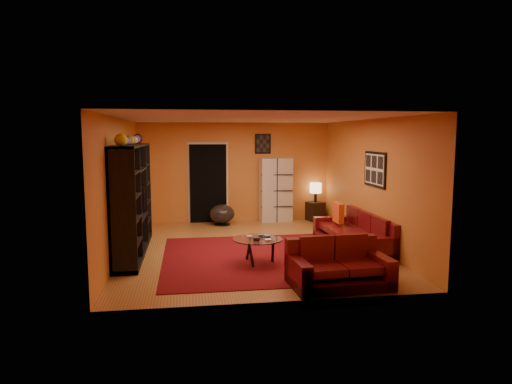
{
  "coord_description": "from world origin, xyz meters",
  "views": [
    {
      "loc": [
        -1.21,
        -8.92,
        2.28
      ],
      "look_at": [
        0.14,
        0.1,
        1.14
      ],
      "focal_mm": 32.0,
      "sensor_mm": 36.0,
      "label": 1
    }
  ],
  "objects": [
    {
      "name": "doorway",
      "position": [
        -0.7,
        2.96,
        1.02
      ],
      "size": [
        0.95,
        0.1,
        2.04
      ],
      "primitive_type": "cube",
      "color": "black",
      "rests_on": "floor"
    },
    {
      "name": "side_table",
      "position": [
        2.14,
        2.75,
        0.25
      ],
      "size": [
        0.49,
        0.49,
        0.5
      ],
      "primitive_type": "cube",
      "rotation": [
        0.0,
        0.0,
        0.28
      ],
      "color": "black",
      "rests_on": "floor"
    },
    {
      "name": "table_lamp",
      "position": [
        2.14,
        2.75,
        0.87
      ],
      "size": [
        0.31,
        0.31,
        0.51
      ],
      "color": "black",
      "rests_on": "side_table"
    },
    {
      "name": "tv",
      "position": [
        -2.23,
        -0.02,
        1.01
      ],
      "size": [
        1.0,
        0.13,
        0.58
      ],
      "primitive_type": "imported",
      "rotation": [
        0.0,
        0.0,
        1.57
      ],
      "color": "black",
      "rests_on": "entertainment_unit"
    },
    {
      "name": "wall_art_back",
      "position": [
        0.75,
        2.98,
        2.05
      ],
      "size": [
        0.42,
        0.03,
        0.52
      ],
      "primitive_type": "cube",
      "color": "black",
      "rests_on": "wall_back"
    },
    {
      "name": "coffee_table",
      "position": [
        -0.01,
        -1.08,
        0.4
      ],
      "size": [
        0.89,
        0.89,
        0.44
      ],
      "rotation": [
        0.0,
        0.0,
        -0.05
      ],
      "color": "silver",
      "rests_on": "floor"
    },
    {
      "name": "wall_art_right",
      "position": [
        2.48,
        -0.3,
        1.6
      ],
      "size": [
        0.03,
        1.0,
        0.7
      ],
      "primitive_type": "cube",
      "color": "black",
      "rests_on": "wall_right"
    },
    {
      "name": "rug",
      "position": [
        0.1,
        -0.7,
        0.01
      ],
      "size": [
        3.6,
        3.6,
        0.01
      ],
      "primitive_type": "cube",
      "color": "#50090F",
      "rests_on": "floor"
    },
    {
      "name": "loveseat",
      "position": [
        1.02,
        -2.42,
        0.29
      ],
      "size": [
        1.53,
        0.98,
        0.85
      ],
      "rotation": [
        0.0,
        0.0,
        1.64
      ],
      "color": "#4C0A0F",
      "rests_on": "rug"
    },
    {
      "name": "sofa",
      "position": [
        2.14,
        -0.31,
        0.28
      ],
      "size": [
        1.0,
        2.36,
        0.85
      ],
      "rotation": [
        0.0,
        0.0,
        0.02
      ],
      "color": "#4C0A0F",
      "rests_on": "rug"
    },
    {
      "name": "wall_front",
      "position": [
        0.0,
        -3.0,
        1.3
      ],
      "size": [
        6.0,
        0.0,
        6.0
      ],
      "primitive_type": "plane",
      "rotation": [
        -1.57,
        0.0,
        0.0
      ],
      "color": "#CB6F2C",
      "rests_on": "floor"
    },
    {
      "name": "storage_cabinet",
      "position": [
        1.07,
        2.8,
        0.84
      ],
      "size": [
        0.87,
        0.45,
        1.68
      ],
      "primitive_type": "cube",
      "rotation": [
        0.0,
        0.0,
        0.1
      ],
      "color": "beige",
      "rests_on": "floor"
    },
    {
      "name": "wall_back",
      "position": [
        0.0,
        3.0,
        1.3
      ],
      "size": [
        6.0,
        0.0,
        6.0
      ],
      "primitive_type": "plane",
      "rotation": [
        1.57,
        0.0,
        0.0
      ],
      "color": "#CB6F2C",
      "rests_on": "floor"
    },
    {
      "name": "throw_pillow",
      "position": [
        1.95,
        0.32,
        0.63
      ],
      "size": [
        0.12,
        0.42,
        0.42
      ],
      "primitive_type": "cube",
      "color": "#E24C19",
      "rests_on": "sofa"
    },
    {
      "name": "entertainment_unit",
      "position": [
        -2.27,
        0.0,
        1.05
      ],
      "size": [
        0.45,
        3.0,
        2.1
      ],
      "primitive_type": "cube",
      "color": "black",
      "rests_on": "floor"
    },
    {
      "name": "ceiling",
      "position": [
        0.0,
        0.0,
        2.6
      ],
      "size": [
        6.0,
        6.0,
        0.0
      ],
      "primitive_type": "plane",
      "rotation": [
        3.14,
        0.0,
        0.0
      ],
      "color": "white",
      "rests_on": "wall_back"
    },
    {
      "name": "wall_right",
      "position": [
        2.5,
        0.0,
        1.3
      ],
      "size": [
        0.0,
        6.0,
        6.0
      ],
      "primitive_type": "plane",
      "rotation": [
        1.57,
        0.0,
        -1.57
      ],
      "color": "#CB6F2C",
      "rests_on": "floor"
    },
    {
      "name": "bowl_chair",
      "position": [
        -0.37,
        2.5,
        0.28
      ],
      "size": [
        0.64,
        0.64,
        0.52
      ],
      "color": "black",
      "rests_on": "floor"
    },
    {
      "name": "floor",
      "position": [
        0.0,
        0.0,
        0.0
      ],
      "size": [
        6.0,
        6.0,
        0.0
      ],
      "primitive_type": "plane",
      "color": "brown",
      "rests_on": "ground"
    },
    {
      "name": "wall_left",
      "position": [
        -2.5,
        0.0,
        1.3
      ],
      "size": [
        0.0,
        6.0,
        6.0
      ],
      "primitive_type": "plane",
      "rotation": [
        1.57,
        0.0,
        1.57
      ],
      "color": "#CB6F2C",
      "rests_on": "floor"
    }
  ]
}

